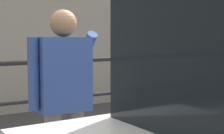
{
  "coord_description": "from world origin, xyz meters",
  "views": [
    {
      "loc": [
        -1.87,
        -2.29,
        1.62
      ],
      "look_at": [
        -0.28,
        0.31,
        1.34
      ],
      "focal_mm": 56.13,
      "sensor_mm": 36.0,
      "label": 1
    }
  ],
  "objects": [
    {
      "name": "parking_meter",
      "position": [
        -0.12,
        0.36,
        1.17
      ],
      "size": [
        0.16,
        0.18,
        1.44
      ],
      "rotation": [
        0.0,
        0.0,
        3.2
      ],
      "color": "slate",
      "rests_on": "sidewalk_curb"
    },
    {
      "name": "pedestrian_at_meter",
      "position": [
        -0.7,
        0.4,
        1.1
      ],
      "size": [
        0.62,
        0.5,
        1.68
      ],
      "rotation": [
        0.0,
        0.0,
        -0.02
      ],
      "color": "slate",
      "rests_on": "sidewalk_curb"
    },
    {
      "name": "background_railing",
      "position": [
        -0.0,
        2.05,
        0.97
      ],
      "size": [
        24.06,
        0.06,
        1.15
      ],
      "color": "black",
      "rests_on": "sidewalk_curb"
    },
    {
      "name": "backdrop_wall",
      "position": [
        0.0,
        5.02,
        1.73
      ],
      "size": [
        32.0,
        0.5,
        3.47
      ],
      "primitive_type": "cube",
      "color": "gray",
      "rests_on": "ground"
    }
  ]
}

